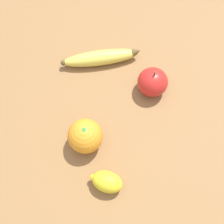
{
  "coord_description": "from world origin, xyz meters",
  "views": [
    {
      "loc": [
        -0.34,
        0.16,
        0.75
      ],
      "look_at": [
        -0.07,
        -0.02,
        0.03
      ],
      "focal_mm": 50.0,
      "sensor_mm": 36.0,
      "label": 1
    }
  ],
  "objects": [
    {
      "name": "ground_plane",
      "position": [
        0.0,
        0.0,
        0.0
      ],
      "size": [
        3.0,
        3.0,
        0.0
      ],
      "primitive_type": "plane",
      "color": "olive"
    },
    {
      "name": "lemon",
      "position": [
        -0.21,
        0.09,
        0.03
      ],
      "size": [
        0.09,
        0.08,
        0.05
      ],
      "rotation": [
        0.0,
        0.0,
        0.66
      ],
      "color": "yellow",
      "rests_on": "ground_plane"
    },
    {
      "name": "banana",
      "position": [
        0.09,
        -0.09,
        0.02
      ],
      "size": [
        0.13,
        0.22,
        0.04
      ],
      "rotation": [
        0.0,
        0.0,
        4.28
      ],
      "color": "#DBCC4C",
      "rests_on": "ground_plane"
    },
    {
      "name": "orange",
      "position": [
        -0.09,
        0.07,
        0.04
      ],
      "size": [
        0.09,
        0.09,
        0.09
      ],
      "color": "orange",
      "rests_on": "ground_plane"
    },
    {
      "name": "apple",
      "position": [
        -0.06,
        -0.15,
        0.04
      ],
      "size": [
        0.08,
        0.08,
        0.09
      ],
      "color": "red",
      "rests_on": "ground_plane"
    }
  ]
}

